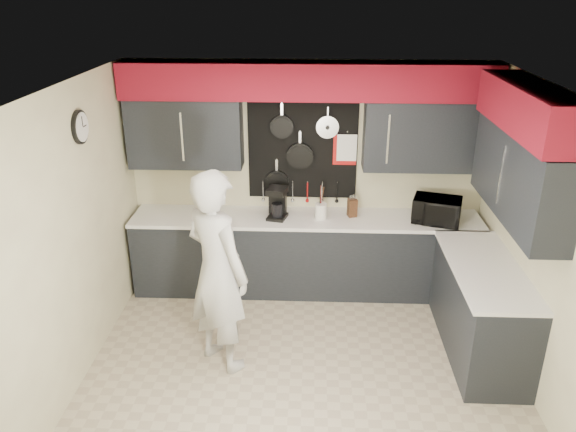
{
  "coord_description": "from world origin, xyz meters",
  "views": [
    {
      "loc": [
        0.05,
        -4.34,
        3.37
      ],
      "look_at": [
        -0.16,
        0.5,
        1.33
      ],
      "focal_mm": 35.0,
      "sensor_mm": 36.0,
      "label": 1
    }
  ],
  "objects_px": {
    "utensil_crock": "(321,211)",
    "coffee_maker": "(277,202)",
    "person": "(217,272)",
    "knife_block": "(352,208)",
    "microwave": "(437,210)"
  },
  "relations": [
    {
      "from": "microwave",
      "to": "knife_block",
      "type": "height_order",
      "value": "microwave"
    },
    {
      "from": "utensil_crock",
      "to": "coffee_maker",
      "type": "bearing_deg",
      "value": 179.26
    },
    {
      "from": "microwave",
      "to": "utensil_crock",
      "type": "height_order",
      "value": "microwave"
    },
    {
      "from": "utensil_crock",
      "to": "knife_block",
      "type": "bearing_deg",
      "value": 11.35
    },
    {
      "from": "utensil_crock",
      "to": "coffee_maker",
      "type": "distance_m",
      "value": 0.49
    },
    {
      "from": "microwave",
      "to": "knife_block",
      "type": "relative_size",
      "value": 2.45
    },
    {
      "from": "knife_block",
      "to": "person",
      "type": "distance_m",
      "value": 1.93
    },
    {
      "from": "knife_block",
      "to": "utensil_crock",
      "type": "xyz_separation_m",
      "value": [
        -0.35,
        -0.07,
        -0.02
      ]
    },
    {
      "from": "utensil_crock",
      "to": "person",
      "type": "bearing_deg",
      "value": -124.62
    },
    {
      "from": "utensil_crock",
      "to": "coffee_maker",
      "type": "height_order",
      "value": "coffee_maker"
    },
    {
      "from": "coffee_maker",
      "to": "person",
      "type": "xyz_separation_m",
      "value": [
        -0.46,
        -1.37,
        -0.14
      ]
    },
    {
      "from": "utensil_crock",
      "to": "coffee_maker",
      "type": "xyz_separation_m",
      "value": [
        -0.48,
        0.01,
        0.1
      ]
    },
    {
      "from": "utensil_crock",
      "to": "person",
      "type": "distance_m",
      "value": 1.65
    },
    {
      "from": "coffee_maker",
      "to": "knife_block",
      "type": "bearing_deg",
      "value": 17.44
    },
    {
      "from": "knife_block",
      "to": "utensil_crock",
      "type": "height_order",
      "value": "knife_block"
    }
  ]
}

